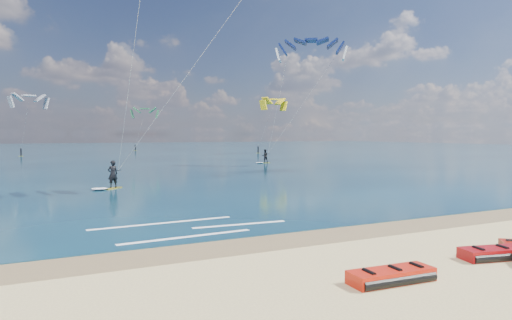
{
  "coord_description": "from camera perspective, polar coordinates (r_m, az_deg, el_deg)",
  "views": [
    {
      "loc": [
        -5.46,
        -11.74,
        3.99
      ],
      "look_at": [
        4.26,
        8.0,
        2.75
      ],
      "focal_mm": 32.0,
      "sensor_mm": 36.0,
      "label": 1
    }
  ],
  "objects": [
    {
      "name": "ground",
      "position": [
        52.18,
        -20.14,
        -1.34
      ],
      "size": [
        320.0,
        320.0,
        0.0
      ],
      "primitive_type": "plane",
      "color": "tan",
      "rests_on": "ground"
    },
    {
      "name": "wet_sand_strip",
      "position": [
        16.21,
        -5.81,
        -11.01
      ],
      "size": [
        320.0,
        2.4,
        0.01
      ],
      "primitive_type": "cube",
      "color": "brown",
      "rests_on": "ground"
    },
    {
      "name": "sea",
      "position": [
        115.93,
        -23.51,
        1.02
      ],
      "size": [
        320.0,
        200.0,
        0.04
      ],
      "primitive_type": "cube",
      "color": "#092334",
      "rests_on": "ground"
    },
    {
      "name": "packed_kite_left",
      "position": [
        13.25,
        16.54,
        -14.43
      ],
      "size": [
        2.72,
        1.33,
        0.42
      ],
      "primitive_type": null,
      "rotation": [
        0.0,
        0.0,
        -0.06
      ],
      "color": "red",
      "rests_on": "ground"
    },
    {
      "name": "packed_kite_mid",
      "position": [
        16.91,
        28.06,
        -10.8
      ],
      "size": [
        2.95,
        1.74,
        0.42
      ],
      "primitive_type": null,
      "rotation": [
        0.0,
        0.0,
        -0.22
      ],
      "color": "#A00B0E",
      "rests_on": "ground"
    },
    {
      "name": "kitesurfer_main",
      "position": [
        32.29,
        -12.03,
        13.25
      ],
      "size": [
        13.6,
        9.33,
        18.85
      ],
      "rotation": [
        0.0,
        0.0,
        0.72
      ],
      "color": "yellow",
      "rests_on": "sea"
    },
    {
      "name": "kitesurfer_far",
      "position": [
        60.7,
        4.11,
        8.03
      ],
      "size": [
        11.0,
        10.01,
        17.72
      ],
      "rotation": [
        0.0,
        0.0,
        -0.02
      ],
      "color": "#ADB61B",
      "rests_on": "sea"
    },
    {
      "name": "shoreline_foam",
      "position": [
        19.68,
        -8.09,
        -8.36
      ],
      "size": [
        8.32,
        3.6,
        0.01
      ],
      "color": "white",
      "rests_on": "ground"
    },
    {
      "name": "distant_kites",
      "position": [
        88.21,
        -17.78,
        3.9
      ],
      "size": [
        66.82,
        36.96,
        10.98
      ],
      "color": "yellow",
      "rests_on": "ground"
    }
  ]
}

